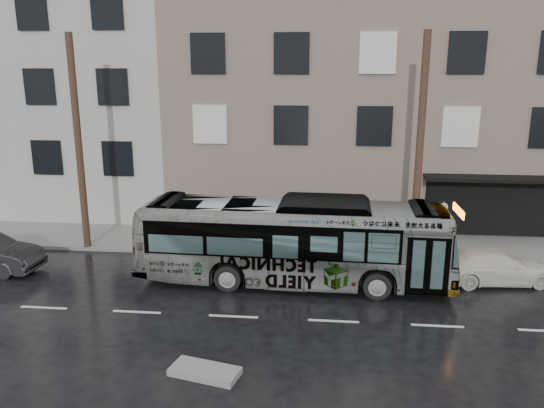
# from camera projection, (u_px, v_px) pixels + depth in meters

# --- Properties ---
(ground) EXTENTS (120.00, 120.00, 0.00)m
(ground) POSITION_uv_depth(u_px,v_px,m) (245.00, 286.00, 19.43)
(ground) COLOR black
(ground) RESTS_ON ground
(sidewalk) EXTENTS (90.00, 3.60, 0.15)m
(sidewalk) POSITION_uv_depth(u_px,v_px,m) (261.00, 242.00, 24.13)
(sidewalk) COLOR gray
(sidewalk) RESTS_ON ground
(building_taupe) EXTENTS (20.00, 12.00, 11.00)m
(building_taupe) POSITION_uv_depth(u_px,v_px,m) (365.00, 110.00, 29.82)
(building_taupe) COLOR gray
(building_taupe) RESTS_ON ground
(utility_pole_front) EXTENTS (0.30, 0.30, 9.00)m
(utility_pole_front) POSITION_uv_depth(u_px,v_px,m) (420.00, 149.00, 20.82)
(utility_pole_front) COLOR #513728
(utility_pole_front) RESTS_ON sidewalk
(utility_pole_rear) EXTENTS (0.30, 0.30, 9.00)m
(utility_pole_rear) POSITION_uv_depth(u_px,v_px,m) (78.00, 144.00, 22.19)
(utility_pole_rear) COLOR #513728
(utility_pole_rear) RESTS_ON sidewalk
(sign_post) EXTENTS (0.06, 0.06, 2.40)m
(sign_post) POSITION_uv_depth(u_px,v_px,m) (442.00, 230.00, 21.53)
(sign_post) COLOR slate
(sign_post) RESTS_ON sidewalk
(bus) EXTENTS (11.52, 3.05, 3.19)m
(bus) POSITION_uv_depth(u_px,v_px,m) (293.00, 241.00, 19.40)
(bus) COLOR #B2B2B2
(bus) RESTS_ON ground
(white_sedan) EXTENTS (4.48, 2.26, 1.25)m
(white_sedan) POSITION_uv_depth(u_px,v_px,m) (495.00, 266.00, 19.62)
(white_sedan) COLOR white
(white_sedan) RESTS_ON ground
(slush_pile) EXTENTS (1.94, 1.21, 0.18)m
(slush_pile) POSITION_uv_depth(u_px,v_px,m) (205.00, 371.00, 13.76)
(slush_pile) COLOR gray
(slush_pile) RESTS_ON ground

